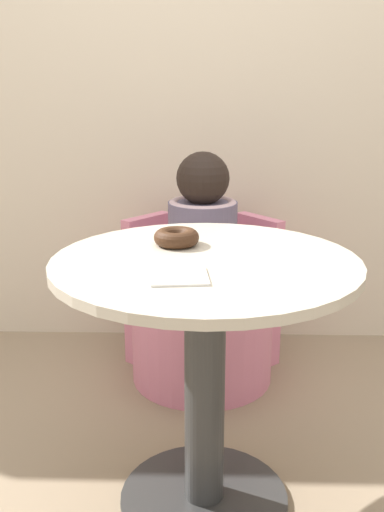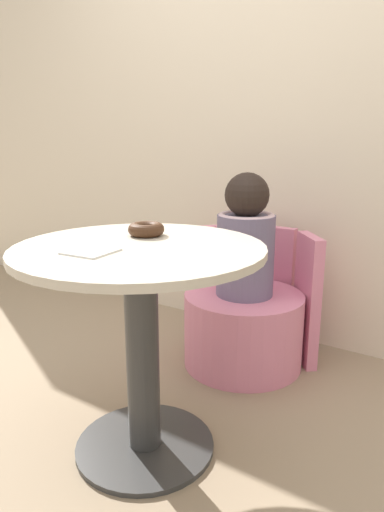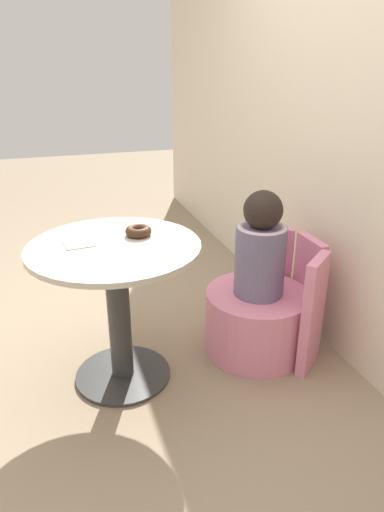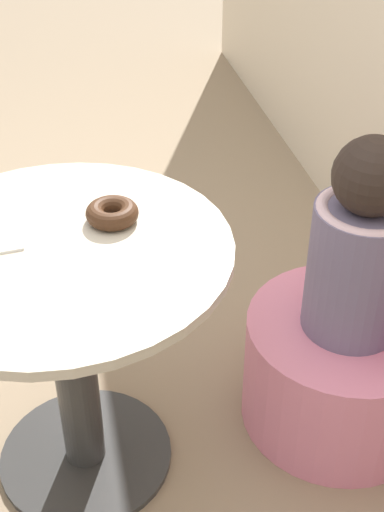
# 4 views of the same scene
# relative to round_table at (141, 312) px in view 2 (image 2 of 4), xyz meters

# --- Properties ---
(ground_plane) EXTENTS (12.00, 12.00, 0.00)m
(ground_plane) POSITION_rel_round_table_xyz_m (-0.05, 0.04, -0.49)
(ground_plane) COLOR gray
(back_wall) EXTENTS (6.00, 0.06, 2.40)m
(back_wall) POSITION_rel_round_table_xyz_m (-0.05, 1.17, 0.71)
(back_wall) COLOR beige
(back_wall) RESTS_ON ground_plane
(round_table) EXTENTS (0.77, 0.77, 0.71)m
(round_table) POSITION_rel_round_table_xyz_m (0.00, 0.00, 0.00)
(round_table) COLOR #333333
(round_table) RESTS_ON ground_plane
(tub_chair) EXTENTS (0.55, 0.55, 0.34)m
(tub_chair) POSITION_rel_round_table_xyz_m (-0.01, 0.73, -0.32)
(tub_chair) COLOR pink
(tub_chair) RESTS_ON ground_plane
(booth_backrest) EXTENTS (0.64, 0.24, 0.61)m
(booth_backrest) POSITION_rel_round_table_xyz_m (-0.01, 0.96, -0.19)
(booth_backrest) COLOR pink
(booth_backrest) RESTS_ON ground_plane
(child_figure) EXTENTS (0.26, 0.26, 0.55)m
(child_figure) POSITION_rel_round_table_xyz_m (-0.01, 0.73, 0.10)
(child_figure) COLOR slate
(child_figure) RESTS_ON tub_chair
(donut) EXTENTS (0.12, 0.12, 0.04)m
(donut) POSITION_rel_round_table_xyz_m (-0.08, 0.13, 0.24)
(donut) COLOR #3D2314
(donut) RESTS_ON round_table
(paper_napkin) EXTENTS (0.14, 0.14, 0.01)m
(paper_napkin) POSITION_rel_round_table_xyz_m (-0.06, -0.14, 0.22)
(paper_napkin) COLOR white
(paper_napkin) RESTS_ON round_table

